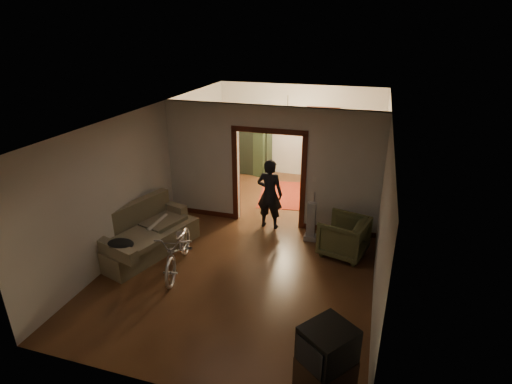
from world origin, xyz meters
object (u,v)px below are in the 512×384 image
at_px(bicycle, 179,249).
at_px(armchair, 344,236).
at_px(sofa, 146,230).
at_px(person, 270,194).
at_px(locker, 255,145).
at_px(desk, 327,172).

xyz_separation_m(bicycle, armchair, (2.97, 1.49, -0.04)).
bearing_deg(armchair, bicycle, -48.50).
bearing_deg(sofa, person, 57.04).
relative_size(sofa, bicycle, 1.28).
distance_m(person, locker, 3.71).
xyz_separation_m(bicycle, desk, (2.10, 5.44, -0.08)).
height_order(person, locker, locker).
bearing_deg(sofa, desk, 75.64).
height_order(person, desk, person).
height_order(bicycle, locker, locker).
xyz_separation_m(bicycle, person, (1.20, 2.23, 0.38)).
bearing_deg(person, sofa, 43.80).
height_order(sofa, bicycle, sofa).
height_order(sofa, person, person).
bearing_deg(armchair, desk, -152.80).
distance_m(person, desk, 3.37).
height_order(sofa, desk, sofa).
xyz_separation_m(sofa, bicycle, (0.95, -0.41, -0.05)).
bearing_deg(bicycle, sofa, 143.81).
distance_m(armchair, locker, 5.26).
bearing_deg(armchair, locker, -128.15).
distance_m(bicycle, locker, 5.69).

